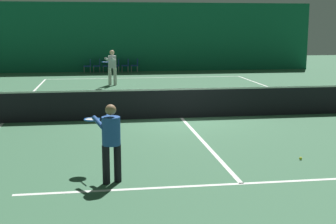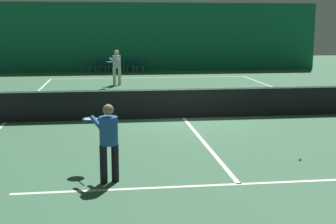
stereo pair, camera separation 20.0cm
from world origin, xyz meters
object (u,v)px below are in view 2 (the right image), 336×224
at_px(tennis_ball, 300,159).
at_px(courtside_chair_2, 113,65).
at_px(player_near, 108,137).
at_px(courtside_chair_0, 94,65).
at_px(player_far, 116,65).
at_px(courtside_chair_3, 122,65).
at_px(courtside_chair_4, 132,64).
at_px(tennis_net, 184,102).
at_px(courtside_chair_1, 103,65).
at_px(courtside_chair_5, 141,64).

bearing_deg(tennis_ball, courtside_chair_2, 100.49).
relative_size(player_near, courtside_chair_0, 1.77).
relative_size(player_far, courtside_chair_3, 2.06).
xyz_separation_m(player_far, courtside_chair_2, (-0.10, 6.58, -0.52)).
height_order(player_far, courtside_chair_4, player_far).
xyz_separation_m(tennis_net, player_near, (-2.40, -5.94, 0.36)).
distance_m(player_near, courtside_chair_4, 21.36).
distance_m(courtside_chair_2, courtside_chair_3, 0.59).
bearing_deg(tennis_ball, tennis_net, 109.13).
relative_size(courtside_chair_1, courtside_chair_5, 1.00).
xyz_separation_m(courtside_chair_0, tennis_ball, (4.97, -20.43, -0.45)).
relative_size(tennis_net, player_near, 8.06).
xyz_separation_m(courtside_chair_2, courtside_chair_5, (1.78, 0.00, 0.00)).
relative_size(courtside_chair_5, tennis_ball, 12.73).
height_order(tennis_net, courtside_chair_5, tennis_net).
distance_m(tennis_net, tennis_ball, 5.38).
bearing_deg(tennis_net, courtside_chair_4, 93.13).
xyz_separation_m(player_near, courtside_chair_2, (0.37, 21.30, -0.38)).
distance_m(player_near, courtside_chair_0, 21.32).
bearing_deg(courtside_chair_2, player_near, -1.01).
xyz_separation_m(courtside_chair_2, tennis_ball, (3.78, -20.43, -0.45)).
bearing_deg(courtside_chair_2, courtside_chair_1, -90.00).
relative_size(courtside_chair_0, tennis_ball, 12.73).
height_order(courtside_chair_3, courtside_chair_5, same).
distance_m(player_far, tennis_ball, 14.36).
distance_m(player_far, courtside_chair_4, 6.69).
relative_size(courtside_chair_3, tennis_ball, 12.73).
height_order(courtside_chair_2, courtside_chair_4, same).
distance_m(courtside_chair_2, courtside_chair_4, 1.19).
relative_size(player_near, courtside_chair_3, 1.77).
relative_size(tennis_net, courtside_chair_5, 14.29).
height_order(tennis_net, player_near, player_near).
bearing_deg(player_far, courtside_chair_4, -168.98).
bearing_deg(courtside_chair_0, courtside_chair_2, 90.00).
bearing_deg(player_near, courtside_chair_0, -20.29).
bearing_deg(courtside_chair_5, player_near, -5.78).
xyz_separation_m(player_far, courtside_chair_5, (1.68, 6.58, -0.52)).
bearing_deg(player_far, player_near, 18.55).
bearing_deg(tennis_net, courtside_chair_2, 97.52).
distance_m(courtside_chair_0, courtside_chair_4, 2.37).
xyz_separation_m(tennis_net, courtside_chair_2, (-2.03, 15.36, -0.03)).
height_order(courtside_chair_0, courtside_chair_3, same).
bearing_deg(player_near, player_far, -24.32).
distance_m(courtside_chair_1, courtside_chair_5, 2.37).
bearing_deg(tennis_ball, player_near, -168.14).
distance_m(player_near, courtside_chair_5, 21.41).
bearing_deg(courtside_chair_2, tennis_ball, 10.49).
relative_size(player_far, courtside_chair_4, 2.06).
xyz_separation_m(player_near, courtside_chair_4, (1.56, 21.30, -0.38)).
height_order(player_near, courtside_chair_0, player_near).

